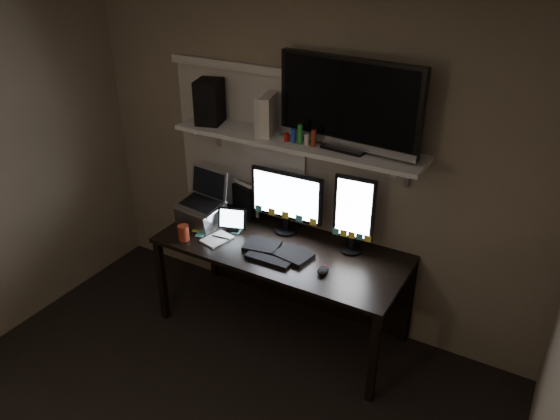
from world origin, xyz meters
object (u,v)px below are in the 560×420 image
Objects in this scene: monitor_landscape at (286,202)px; mouse at (323,270)px; speaker at (210,102)px; laptop at (200,199)px; game_console at (268,115)px; cup at (184,233)px; desk at (289,260)px; tv at (349,105)px; keyboard at (277,251)px; monitor_portrait at (354,215)px; tablet at (233,219)px.

monitor_landscape is 4.94× the size of mouse.
laptop is at bearing -108.38° from speaker.
mouse is 0.42× the size of game_console.
monitor_landscape is 0.78m from cup.
monitor_landscape is 1.78× the size of speaker.
cup is (-1.07, -0.11, 0.04)m from mouse.
desk is 1.28m from tv.
desk is 3.20× the size of monitor_landscape.
keyboard is 4.33× the size of cup.
monitor_landscape is 0.53m from monitor_portrait.
monitor_portrait reaches higher than cup.
laptop reaches higher than cup.
tablet is at bearing -163.09° from tv.
monitor_portrait is at bearing -7.28° from tablet.
tv reaches higher than laptop.
desk is 4.51× the size of laptop.
tv is (1.08, 0.20, 0.84)m from laptop.
laptop reaches higher than mouse.
cup is 0.37× the size of speaker.
speaker reaches higher than tablet.
laptop is at bearing -165.09° from tv.
monitor_portrait is 0.90m from game_console.
game_console is 0.87× the size of speaker.
game_console reaches higher than cup.
speaker is (-0.72, 0.27, 0.89)m from keyboard.
cup is at bearing -146.45° from tablet.
tv reaches higher than tablet.
tablet reaches higher than keyboard.
tablet is 0.53× the size of laptop.
keyboard is 1.85× the size of game_console.
monitor_portrait is at bearing 10.50° from desk.
monitor_landscape is at bearing 134.99° from mouse.
monitor_portrait is 1.24m from cup.
monitor_landscape is 0.58× the size of tv.
monitor_portrait is (0.45, 0.08, 0.46)m from desk.
monitor_portrait is at bearing -3.43° from monitor_landscape.
tv is at bearing 87.91° from mouse.
tv is 3.08× the size of speaker.
game_console is (-0.14, -0.01, 0.64)m from monitor_landscape.
mouse is (-0.05, -0.35, -0.27)m from monitor_portrait.
desk is at bearing -53.33° from monitor_landscape.
monitor_portrait reaches higher than tablet.
monitor_portrait is 0.59× the size of tv.
game_console is (-0.67, -0.00, 0.60)m from monitor_portrait.
tablet is at bearing -173.37° from monitor_portrait.
speaker is (-0.04, 0.46, 0.85)m from cup.
monitor_landscape is at bearing 23.87° from laptop.
desk is at bearing 14.54° from laptop.
laptop is 1.38m from tv.
monitor_landscape is 0.38m from keyboard.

